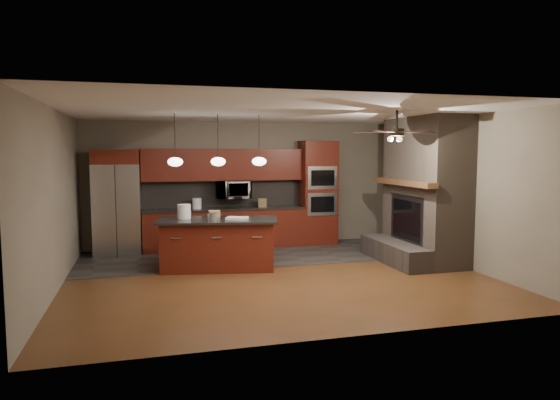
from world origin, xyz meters
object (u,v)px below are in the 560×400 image
object	(u,v)px
oven_tower	(318,193)
microwave	(233,190)
paint_tray	(237,218)
counter_box	(263,203)
counter_bucket	(197,204)
kitchen_island	(218,244)
white_bucket	(184,211)
refrigerator	(117,202)
cardboard_box	(214,214)
paint_can	(213,217)

from	to	relation	value
oven_tower	microwave	world-z (taller)	oven_tower
paint_tray	counter_box	distance (m)	2.21
counter_bucket	paint_tray	bearing A→B (deg)	-75.89
paint_tray	counter_box	size ratio (longest dim) A/B	1.96
oven_tower	microwave	bearing A→B (deg)	178.34
kitchen_island	white_bucket	distance (m)	0.85
oven_tower	white_bucket	bearing A→B (deg)	-151.77
paint_tray	counter_bucket	world-z (taller)	counter_bucket
white_bucket	counter_bucket	xyz separation A→B (m)	(0.40, 1.72, -0.04)
refrigerator	white_bucket	world-z (taller)	refrigerator
cardboard_box	refrigerator	bearing A→B (deg)	137.56
white_bucket	paint_can	xyz separation A→B (m)	(0.48, -0.35, -0.07)
microwave	counter_box	distance (m)	0.72
oven_tower	paint_can	distance (m)	3.41
microwave	kitchen_island	size ratio (longest dim) A/B	0.32
microwave	counter_box	size ratio (longest dim) A/B	3.80
kitchen_island	paint_can	world-z (taller)	paint_can
kitchen_island	cardboard_box	world-z (taller)	cardboard_box
oven_tower	cardboard_box	xyz separation A→B (m)	(-2.64, -1.68, -0.21)
counter_bucket	kitchen_island	bearing A→B (deg)	-84.82
microwave	refrigerator	bearing A→B (deg)	-176.96
refrigerator	cardboard_box	bearing A→B (deg)	-41.61
kitchen_island	paint_can	size ratio (longest dim) A/B	12.03
oven_tower	paint_tray	bearing A→B (deg)	-138.07
oven_tower	paint_can	world-z (taller)	oven_tower
paint_tray	counter_box	xyz separation A→B (m)	(0.95, 2.00, 0.06)
paint_can	counter_box	world-z (taller)	counter_box
white_bucket	paint_tray	size ratio (longest dim) A/B	0.69
refrigerator	counter_box	xyz separation A→B (m)	(3.12, 0.03, -0.09)
refrigerator	cardboard_box	size ratio (longest dim) A/B	10.84
refrigerator	white_bucket	distance (m)	2.06
oven_tower	counter_bucket	xyz separation A→B (m)	(-2.79, 0.01, -0.18)
white_bucket	counter_bucket	world-z (taller)	white_bucket
paint_tray	paint_can	bearing A→B (deg)	-155.01
refrigerator	white_bucket	xyz separation A→B (m)	(1.25, -1.64, -0.04)
microwave	cardboard_box	distance (m)	1.88
oven_tower	paint_can	size ratio (longest dim) A/B	12.59
refrigerator	kitchen_island	size ratio (longest dim) A/B	0.96
microwave	paint_tray	world-z (taller)	microwave
oven_tower	counter_bucket	size ratio (longest dim) A/B	10.38
microwave	counter_bucket	xyz separation A→B (m)	(-0.82, -0.05, -0.29)
microwave	cardboard_box	bearing A→B (deg)	-110.95
white_bucket	cardboard_box	world-z (taller)	white_bucket
kitchen_island	counter_bucket	bearing A→B (deg)	105.70
oven_tower	microwave	distance (m)	1.98
microwave	cardboard_box	world-z (taller)	microwave
white_bucket	paint_tray	xyz separation A→B (m)	(0.92, -0.33, -0.11)
refrigerator	counter_box	size ratio (longest dim) A/B	11.31
microwave	kitchen_island	world-z (taller)	microwave
paint_can	cardboard_box	world-z (taller)	cardboard_box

